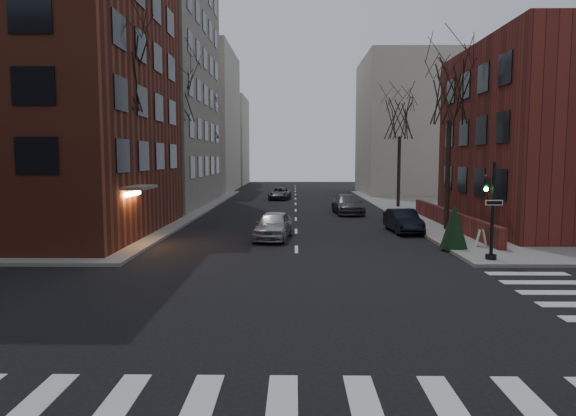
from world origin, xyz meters
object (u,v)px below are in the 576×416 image
(streetlamp_far, at_px, (217,158))
(tree_right_b, at_px, (400,119))
(evergreen_shrub, at_px, (454,226))
(car_lane_gray, at_px, (348,204))
(traffic_signal, at_px, (491,217))
(streetlamp_near, at_px, (172,159))
(tree_left_c, at_px, (208,120))
(tree_left_a, at_px, (120,74))
(tree_left_b, at_px, (175,94))
(parked_sedan, at_px, (403,221))
(tree_right_a, at_px, (450,92))
(sandwich_board, at_px, (481,238))
(car_lane_silver, at_px, (273,225))
(car_lane_far, at_px, (280,194))

(streetlamp_far, bearing_deg, tree_right_b, -30.47)
(tree_right_b, distance_m, evergreen_shrub, 21.33)
(car_lane_gray, bearing_deg, traffic_signal, -81.52)
(traffic_signal, height_order, streetlamp_near, streetlamp_near)
(tree_left_c, height_order, streetlamp_near, tree_left_c)
(tree_left_a, xyz_separation_m, tree_left_b, (0.00, 12.00, 0.44))
(tree_right_b, bearing_deg, tree_left_a, -134.36)
(car_lane_gray, bearing_deg, tree_left_b, -177.20)
(evergreen_shrub, bearing_deg, parked_sedan, 100.52)
(tree_left_a, bearing_deg, tree_left_b, 90.00)
(streetlamp_far, distance_m, parked_sedan, 28.52)
(tree_left_a, relative_size, evergreen_shrub, 4.96)
(tree_left_a, relative_size, car_lane_gray, 2.04)
(tree_left_c, distance_m, tree_right_b, 19.34)
(tree_right_a, relative_size, evergreen_shrub, 4.70)
(tree_right_b, xyz_separation_m, sandwich_board, (-0.08, -19.87, -7.04))
(parked_sedan, bearing_deg, traffic_signal, -82.71)
(tree_left_b, height_order, car_lane_gray, tree_left_b)
(traffic_signal, distance_m, car_lane_silver, 11.03)
(tree_left_c, distance_m, car_lane_far, 10.37)
(tree_left_a, height_order, streetlamp_near, tree_left_a)
(tree_right_a, height_order, parked_sedan, tree_right_a)
(sandwich_board, height_order, evergreen_shrub, evergreen_shrub)
(tree_right_a, bearing_deg, car_lane_silver, -163.51)
(streetlamp_near, bearing_deg, traffic_signal, -38.87)
(tree_left_c, relative_size, tree_right_a, 1.00)
(traffic_signal, distance_m, parked_sedan, 8.90)
(tree_left_b, xyz_separation_m, tree_right_b, (17.60, 6.00, -1.33))
(parked_sedan, bearing_deg, tree_right_b, 75.67)
(tree_right_a, distance_m, streetlamp_far, 29.65)
(traffic_signal, height_order, sandwich_board, traffic_signal)
(streetlamp_far, bearing_deg, parked_sedan, -59.41)
(tree_left_b, distance_m, tree_right_b, 18.64)
(tree_left_a, xyz_separation_m, evergreen_shrub, (16.10, -2.29, -7.29))
(tree_right_a, xyz_separation_m, car_lane_far, (-10.43, 23.05, -7.42))
(traffic_signal, height_order, tree_left_c, tree_left_c)
(tree_right_a, distance_m, car_lane_far, 26.37)
(tree_left_b, height_order, sandwich_board, tree_left_b)
(tree_right_a, xyz_separation_m, parked_sedan, (-2.60, -0.36, -7.36))
(tree_left_c, xyz_separation_m, tree_right_b, (17.60, -8.00, -0.44))
(streetlamp_far, distance_m, sandwich_board, 34.53)
(tree_right_b, bearing_deg, streetlamp_near, -149.53)
(car_lane_far, bearing_deg, tree_left_c, -166.71)
(car_lane_far, bearing_deg, evergreen_shrub, -68.14)
(tree_left_b, relative_size, evergreen_shrub, 5.22)
(tree_left_a, bearing_deg, streetlamp_near, 85.71)
(tree_left_a, distance_m, tree_right_a, 18.05)
(traffic_signal, distance_m, car_lane_gray, 18.89)
(car_lane_silver, relative_size, sandwich_board, 5.45)
(traffic_signal, distance_m, tree_right_b, 23.71)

